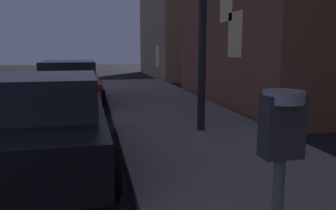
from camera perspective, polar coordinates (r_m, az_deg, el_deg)
parking_meter at (r=1.74m, az=18.17°, el=-9.56°), size 0.19×0.19×1.47m
car_black at (r=5.51m, az=-19.69°, el=-2.77°), size 2.00×4.40×1.43m
car_red at (r=11.17m, az=-16.12°, el=3.46°), size 2.09×4.39×1.43m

